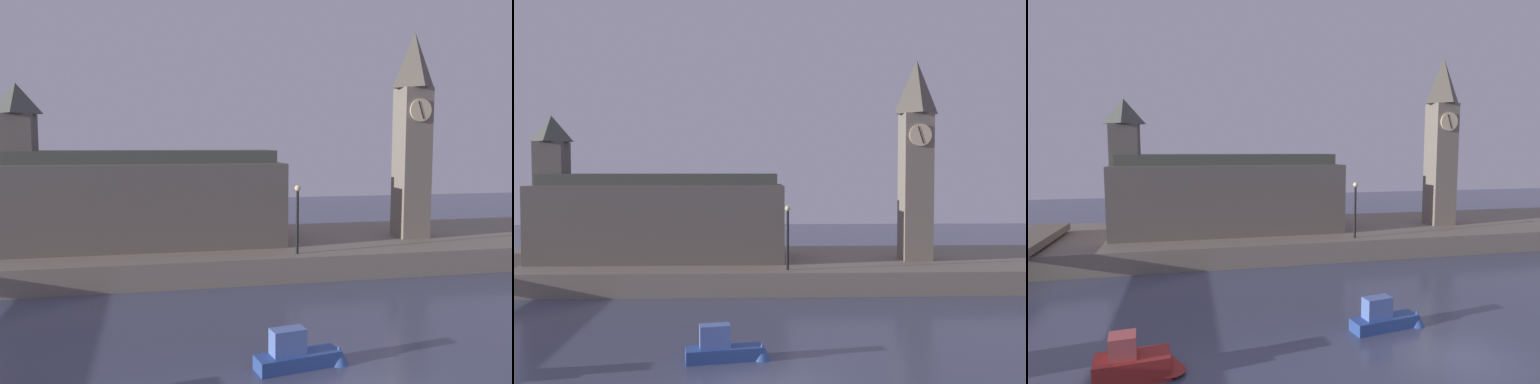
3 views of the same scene
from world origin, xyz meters
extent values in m
cube|color=slate|center=(0.00, 20.00, 0.75)|extent=(70.00, 12.00, 1.50)
cube|color=slate|center=(11.14, 19.03, 6.62)|extent=(2.00, 2.00, 10.23)
cylinder|color=beige|center=(11.14, 17.97, 10.19)|extent=(1.52, 0.12, 1.52)
cube|color=black|center=(11.14, 17.90, 10.19)|extent=(0.43, 0.04, 1.17)
pyramid|color=#554E43|center=(11.14, 19.03, 13.62)|extent=(2.20, 2.20, 3.77)
cube|color=#5B544C|center=(-6.81, 19.78, 4.12)|extent=(17.18, 5.86, 5.24)
cube|color=#5B544C|center=(-14.40, 19.78, 5.64)|extent=(2.00, 2.00, 8.27)
pyramid|color=#474C42|center=(-14.40, 19.78, 10.69)|extent=(2.20, 2.20, 1.84)
cube|color=#42473D|center=(-6.81, 19.78, 7.14)|extent=(16.32, 3.51, 0.80)
cylinder|color=black|center=(1.88, 15.13, 3.35)|extent=(0.16, 0.16, 3.71)
sphere|color=#F2E099|center=(1.88, 15.13, 5.39)|extent=(0.36, 0.36, 0.36)
cube|color=#2D4C93|center=(-1.51, 3.17, 0.27)|extent=(3.22, 1.41, 0.54)
cube|color=#5B7AC1|center=(-1.88, 3.17, 1.00)|extent=(1.32, 0.83, 0.92)
cone|color=#2D4C93|center=(0.05, 3.17, 0.30)|extent=(0.94, 0.94, 0.78)
camera|label=1|loc=(-6.59, -14.34, 8.06)|focal=36.86mm
camera|label=2|loc=(-0.35, -18.75, 7.71)|focal=38.08mm
camera|label=3|loc=(-9.85, -13.69, 7.93)|focal=30.01mm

